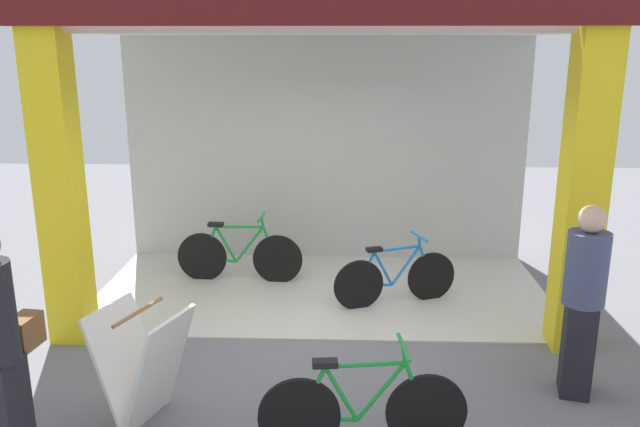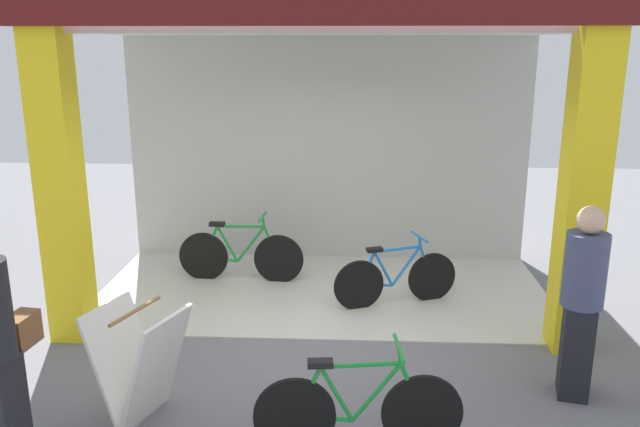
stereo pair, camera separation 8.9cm
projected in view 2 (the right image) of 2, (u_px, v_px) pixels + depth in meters
The scene contains 7 objects.
ground_plane at pixel (317, 341), 6.48m from camera, with size 18.62×18.62×0.00m, color slate.
shop_facade at pixel (323, 121), 7.27m from camera, with size 5.51×2.95×3.81m.
bicycle_inside_0 at pixel (396, 278), 7.27m from camera, with size 1.40×0.55×0.81m.
bicycle_inside_1 at pixel (240, 255), 7.99m from camera, with size 1.57×0.43×0.86m.
bicycle_parked_0 at pixel (358, 410), 4.66m from camera, with size 1.53×0.42×0.84m.
sandwich_board_sign at pixel (140, 365), 5.04m from camera, with size 0.81×0.77×0.95m.
pedestrian_2 at pixel (581, 300), 5.29m from camera, with size 0.41×0.56×1.66m.
Camera 2 is at (0.34, -5.91, 2.93)m, focal length 36.20 mm.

